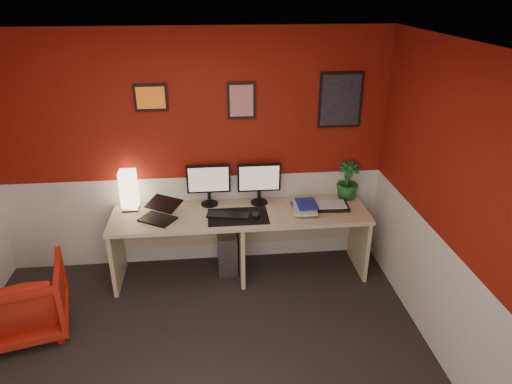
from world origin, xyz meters
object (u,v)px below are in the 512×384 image
object	(u,v)px
shoji_lamp	(129,191)
zen_tray	(331,206)
monitor_right	(259,178)
potted_plant	(348,180)
armchair	(24,300)
laptop	(157,210)
desk	(241,244)
monitor_left	(208,179)
pc_tower	(227,248)

from	to	relation	value
shoji_lamp	zen_tray	distance (m)	2.07
monitor_right	potted_plant	bearing A→B (deg)	1.42
potted_plant	armchair	size ratio (longest dim) A/B	0.59
laptop	armchair	distance (m)	1.40
armchair	desk	bearing A→B (deg)	-175.33
shoji_lamp	armchair	distance (m)	1.37
monitor_left	zen_tray	size ratio (longest dim) A/B	1.66
zen_tray	monitor_right	bearing A→B (deg)	166.10
potted_plant	armchair	world-z (taller)	potted_plant
monitor_right	monitor_left	bearing A→B (deg)	178.13
laptop	pc_tower	distance (m)	0.94
desk	zen_tray	xyz separation A→B (m)	(0.94, 0.03, 0.38)
laptop	armchair	bearing A→B (deg)	-119.33
armchair	zen_tray	bearing A→B (deg)	179.34
desk	potted_plant	bearing A→B (deg)	11.42
desk	zen_tray	distance (m)	1.02
desk	zen_tray	bearing A→B (deg)	1.89
potted_plant	pc_tower	world-z (taller)	potted_plant
desk	potted_plant	xyz separation A→B (m)	(1.16, 0.23, 0.57)
laptop	potted_plant	distance (m)	2.01
shoji_lamp	armchair	bearing A→B (deg)	-133.84
shoji_lamp	pc_tower	world-z (taller)	shoji_lamp
pc_tower	potted_plant	bearing A→B (deg)	1.52
desk	laptop	xyz separation A→B (m)	(-0.82, -0.07, 0.47)
monitor_left	potted_plant	distance (m)	1.47
shoji_lamp	pc_tower	bearing A→B (deg)	-2.48
shoji_lamp	armchair	xyz separation A→B (m)	(-0.85, -0.88, -0.61)
desk	pc_tower	xyz separation A→B (m)	(-0.15, 0.16, -0.14)
desk	laptop	world-z (taller)	laptop
desk	zen_tray	world-z (taller)	zen_tray
laptop	monitor_left	bearing A→B (deg)	62.25
zen_tray	potted_plant	distance (m)	0.36
shoji_lamp	potted_plant	size ratio (longest dim) A/B	0.97
laptop	monitor_left	distance (m)	0.62
shoji_lamp	laptop	distance (m)	0.41
shoji_lamp	monitor_right	distance (m)	1.33
monitor_left	zen_tray	world-z (taller)	monitor_left
laptop	zen_tray	distance (m)	1.77
shoji_lamp	laptop	world-z (taller)	shoji_lamp
laptop	pc_tower	bearing A→B (deg)	51.10
monitor_left	pc_tower	bearing A→B (deg)	-21.96
monitor_right	pc_tower	size ratio (longest dim) A/B	1.29
desk	monitor_right	distance (m)	0.72
shoji_lamp	laptop	bearing A→B (deg)	-42.57
laptop	armchair	size ratio (longest dim) A/B	0.47
monitor_left	armchair	distance (m)	2.01
desk	shoji_lamp	world-z (taller)	shoji_lamp
zen_tray	pc_tower	distance (m)	1.21
zen_tray	armchair	bearing A→B (deg)	-166.28
pc_tower	laptop	bearing A→B (deg)	-162.97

